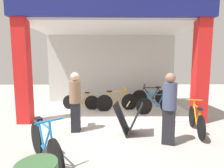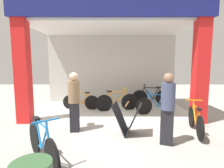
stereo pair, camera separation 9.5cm
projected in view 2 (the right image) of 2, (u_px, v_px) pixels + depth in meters
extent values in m
plane|color=#9E9991|center=(112.00, 122.00, 5.69)|extent=(19.90, 19.90, 0.00)
cube|color=beige|center=(112.00, 110.00, 7.15)|extent=(5.95, 2.94, 0.02)
cube|color=#B7B7B2|center=(112.00, 69.00, 8.42)|extent=(5.95, 0.12, 3.24)
cube|color=red|center=(23.00, 72.00, 5.50)|extent=(0.42, 0.36, 3.24)
cube|color=red|center=(201.00, 72.00, 5.49)|extent=(0.42, 0.36, 3.24)
cube|color=navy|center=(112.00, 2.00, 5.11)|extent=(6.15, 0.20, 0.80)
cube|color=silver|center=(112.00, 29.00, 6.77)|extent=(5.95, 2.94, 0.06)
cylinder|color=black|center=(105.00, 103.00, 6.88)|extent=(0.66, 0.18, 0.67)
cylinder|color=black|center=(130.00, 102.00, 7.09)|extent=(0.66, 0.18, 0.67)
cylinder|color=orange|center=(111.00, 104.00, 6.94)|extent=(0.45, 0.13, 0.09)
cylinder|color=orange|center=(113.00, 98.00, 6.93)|extent=(0.29, 0.10, 0.50)
cylinder|color=orange|center=(121.00, 98.00, 6.99)|extent=(0.41, 0.12, 0.52)
cylinder|color=orange|center=(118.00, 92.00, 6.94)|extent=(0.63, 0.17, 0.05)
cylinder|color=orange|center=(107.00, 98.00, 6.88)|extent=(0.22, 0.08, 0.45)
cylinder|color=orange|center=(127.00, 97.00, 7.05)|extent=(0.20, 0.08, 0.46)
cylinder|color=orange|center=(125.00, 89.00, 6.99)|extent=(0.06, 0.05, 0.14)
cylinder|color=orange|center=(125.00, 88.00, 6.98)|extent=(0.13, 0.46, 0.03)
cube|color=black|center=(110.00, 91.00, 6.87)|extent=(0.22, 0.14, 0.05)
cylinder|color=black|center=(92.00, 103.00, 7.13)|extent=(0.59, 0.11, 0.59)
cylinder|color=black|center=(70.00, 102.00, 7.24)|extent=(0.59, 0.11, 0.59)
cylinder|color=orange|center=(87.00, 103.00, 7.16)|extent=(0.40, 0.08, 0.08)
cylinder|color=orange|center=(85.00, 98.00, 7.15)|extent=(0.26, 0.06, 0.45)
cylinder|color=orange|center=(78.00, 98.00, 7.18)|extent=(0.37, 0.08, 0.46)
cylinder|color=orange|center=(81.00, 93.00, 7.14)|extent=(0.57, 0.10, 0.05)
cylinder|color=orange|center=(90.00, 98.00, 7.12)|extent=(0.20, 0.06, 0.40)
cylinder|color=orange|center=(72.00, 97.00, 7.21)|extent=(0.18, 0.05, 0.41)
cylinder|color=orange|center=(74.00, 91.00, 7.17)|extent=(0.05, 0.04, 0.12)
cylinder|color=orange|center=(74.00, 90.00, 7.16)|extent=(0.08, 0.41, 0.03)
cube|color=black|center=(88.00, 93.00, 7.10)|extent=(0.19, 0.11, 0.04)
cylinder|color=black|center=(163.00, 98.00, 7.96)|extent=(0.68, 0.06, 0.68)
cylinder|color=black|center=(140.00, 98.00, 7.99)|extent=(0.68, 0.06, 0.68)
cylinder|color=black|center=(158.00, 98.00, 7.97)|extent=(0.46, 0.05, 0.09)
cylinder|color=black|center=(156.00, 93.00, 7.95)|extent=(0.30, 0.04, 0.51)
cylinder|color=black|center=(149.00, 93.00, 7.95)|extent=(0.42, 0.05, 0.53)
cylinder|color=black|center=(152.00, 88.00, 7.92)|extent=(0.65, 0.05, 0.05)
cylinder|color=black|center=(161.00, 93.00, 7.94)|extent=(0.22, 0.04, 0.46)
cylinder|color=black|center=(143.00, 93.00, 7.96)|extent=(0.20, 0.04, 0.47)
cylinder|color=black|center=(145.00, 86.00, 7.92)|extent=(0.06, 0.04, 0.14)
cylinder|color=black|center=(145.00, 85.00, 7.91)|extent=(0.04, 0.47, 0.03)
cube|color=black|center=(159.00, 87.00, 7.91)|extent=(0.21, 0.11, 0.05)
cylinder|color=black|center=(168.00, 105.00, 6.68)|extent=(0.62, 0.20, 0.63)
cylinder|color=black|center=(144.00, 107.00, 6.45)|extent=(0.62, 0.20, 0.63)
cylinder|color=blue|center=(163.00, 106.00, 6.63)|extent=(0.42, 0.14, 0.08)
cylinder|color=blue|center=(161.00, 101.00, 6.58)|extent=(0.27, 0.10, 0.47)
cylinder|color=blue|center=(153.00, 101.00, 6.51)|extent=(0.38, 0.13, 0.49)
cylinder|color=blue|center=(157.00, 95.00, 6.51)|extent=(0.59, 0.18, 0.05)
cylinder|color=blue|center=(166.00, 100.00, 6.63)|extent=(0.21, 0.08, 0.42)
cylinder|color=blue|center=(147.00, 101.00, 6.44)|extent=(0.19, 0.08, 0.44)
cylinder|color=blue|center=(149.00, 93.00, 6.43)|extent=(0.06, 0.05, 0.13)
cylinder|color=blue|center=(150.00, 91.00, 6.43)|extent=(0.14, 0.43, 0.03)
cube|color=black|center=(164.00, 94.00, 6.58)|extent=(0.21, 0.14, 0.05)
cylinder|color=black|center=(35.00, 138.00, 3.71)|extent=(0.45, 0.56, 0.67)
cylinder|color=black|center=(52.00, 159.00, 2.89)|extent=(0.45, 0.56, 0.67)
cylinder|color=blue|center=(38.00, 143.00, 3.52)|extent=(0.31, 0.38, 0.09)
cylinder|color=blue|center=(39.00, 134.00, 3.42)|extent=(0.21, 0.25, 0.51)
cylinder|color=blue|center=(45.00, 139.00, 3.17)|extent=(0.28, 0.35, 0.53)
cylinder|color=blue|center=(42.00, 124.00, 3.24)|extent=(0.43, 0.53, 0.05)
cylinder|color=blue|center=(36.00, 129.00, 3.60)|extent=(0.17, 0.20, 0.45)
cylinder|color=blue|center=(50.00, 143.00, 2.95)|extent=(0.15, 0.18, 0.47)
cylinder|color=blue|center=(47.00, 125.00, 2.99)|extent=(0.06, 0.07, 0.14)
cylinder|color=blue|center=(47.00, 121.00, 2.99)|extent=(0.39, 0.31, 0.03)
cube|color=black|center=(37.00, 118.00, 3.49)|extent=(0.21, 0.22, 0.05)
cylinder|color=black|center=(201.00, 128.00, 4.33)|extent=(0.17, 0.61, 0.62)
cylinder|color=black|center=(192.00, 117.00, 5.25)|extent=(0.17, 0.61, 0.62)
cylinder|color=orange|center=(198.00, 126.00, 4.55)|extent=(0.12, 0.41, 0.08)
cylinder|color=orange|center=(198.00, 117.00, 4.61)|extent=(0.09, 0.27, 0.46)
cylinder|color=orange|center=(195.00, 114.00, 4.89)|extent=(0.11, 0.38, 0.48)
cylinder|color=orange|center=(197.00, 107.00, 4.75)|extent=(0.16, 0.58, 0.05)
cylinder|color=orange|center=(200.00, 119.00, 4.40)|extent=(0.08, 0.20, 0.41)
cylinder|color=orange|center=(193.00, 111.00, 5.13)|extent=(0.07, 0.19, 0.43)
cylinder|color=orange|center=(194.00, 102.00, 5.02)|extent=(0.04, 0.06, 0.13)
cylinder|color=orange|center=(194.00, 100.00, 5.00)|extent=(0.43, 0.12, 0.03)
cube|color=black|center=(200.00, 109.00, 4.46)|extent=(0.13, 0.20, 0.05)
cube|color=black|center=(121.00, 119.00, 4.73)|extent=(0.51, 0.65, 0.84)
cube|color=black|center=(134.00, 120.00, 4.65)|extent=(0.51, 0.65, 0.84)
cylinder|color=olive|center=(127.00, 104.00, 4.64)|extent=(0.16, 0.56, 0.03)
cube|color=black|center=(167.00, 127.00, 4.13)|extent=(0.35, 0.32, 0.83)
cylinder|color=#3F4766|center=(169.00, 96.00, 4.04)|extent=(0.41, 0.41, 0.62)
sphere|color=#8C664C|center=(169.00, 78.00, 3.99)|extent=(0.23, 0.23, 0.23)
cube|color=black|center=(75.00, 117.00, 4.93)|extent=(0.26, 0.30, 0.81)
cylinder|color=#8C6B4C|center=(74.00, 92.00, 4.84)|extent=(0.34, 0.34, 0.60)
sphere|color=#D8AD8C|center=(74.00, 77.00, 4.79)|extent=(0.24, 0.24, 0.24)
cube|color=brown|center=(76.00, 97.00, 5.17)|extent=(0.17, 0.26, 0.21)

